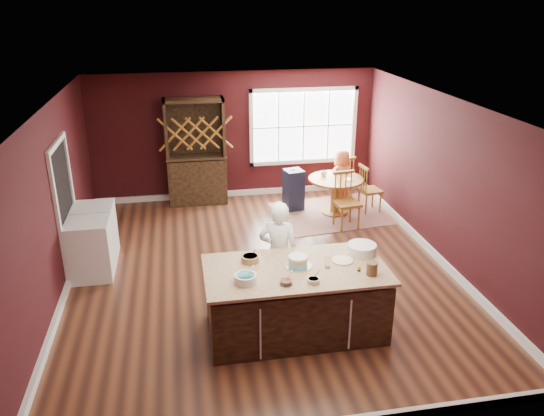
# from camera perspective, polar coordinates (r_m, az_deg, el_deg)

# --- Properties ---
(room_shell) EXTENTS (7.00, 7.00, 7.00)m
(room_shell) POSITION_cam_1_polar(r_m,az_deg,el_deg) (8.08, -1.28, 1.75)
(room_shell) COLOR brown
(room_shell) RESTS_ON ground
(window) EXTENTS (2.36, 0.10, 1.66)m
(window) POSITION_cam_1_polar(r_m,az_deg,el_deg) (11.59, 3.40, 8.77)
(window) COLOR white
(window) RESTS_ON room_shell
(doorway) EXTENTS (0.08, 1.26, 2.13)m
(doorway) POSITION_cam_1_polar(r_m,az_deg,el_deg) (8.86, -21.24, -0.20)
(doorway) COLOR white
(doorway) RESTS_ON room_shell
(kitchen_island) EXTENTS (2.33, 1.22, 0.92)m
(kitchen_island) POSITION_cam_1_polar(r_m,az_deg,el_deg) (7.01, 2.52, -9.96)
(kitchen_island) COLOR black
(kitchen_island) RESTS_ON ground
(dining_table) EXTENTS (1.09, 1.09, 0.75)m
(dining_table) POSITION_cam_1_polar(r_m,az_deg,el_deg) (10.70, 6.84, 2.11)
(dining_table) COLOR brown
(dining_table) RESTS_ON ground
(baker) EXTENTS (0.66, 0.54, 1.56)m
(baker) POSITION_cam_1_polar(r_m,az_deg,el_deg) (7.45, 0.72, -4.89)
(baker) COLOR white
(baker) RESTS_ON ground
(layer_cake) EXTENTS (0.35, 0.35, 0.14)m
(layer_cake) POSITION_cam_1_polar(r_m,az_deg,el_deg) (6.79, 2.81, -5.74)
(layer_cake) COLOR silver
(layer_cake) RESTS_ON kitchen_island
(bowl_blue) EXTENTS (0.27, 0.27, 0.10)m
(bowl_blue) POSITION_cam_1_polar(r_m,az_deg,el_deg) (6.44, -2.87, -7.59)
(bowl_blue) COLOR silver
(bowl_blue) RESTS_ON kitchen_island
(bowl_yellow) EXTENTS (0.23, 0.23, 0.09)m
(bowl_yellow) POSITION_cam_1_polar(r_m,az_deg,el_deg) (6.91, -2.35, -5.47)
(bowl_yellow) COLOR tan
(bowl_yellow) RESTS_ON kitchen_island
(bowl_pink) EXTENTS (0.16, 0.16, 0.06)m
(bowl_pink) POSITION_cam_1_polar(r_m,az_deg,el_deg) (6.40, 1.53, -7.99)
(bowl_pink) COLOR white
(bowl_pink) RESTS_ON kitchen_island
(bowl_olive) EXTENTS (0.15, 0.15, 0.06)m
(bowl_olive) POSITION_cam_1_polar(r_m,az_deg,el_deg) (6.45, 4.48, -7.80)
(bowl_olive) COLOR beige
(bowl_olive) RESTS_ON kitchen_island
(drinking_glass) EXTENTS (0.07, 0.07, 0.14)m
(drinking_glass) POSITION_cam_1_polar(r_m,az_deg,el_deg) (6.79, 6.01, -5.86)
(drinking_glass) COLOR silver
(drinking_glass) RESTS_ON kitchen_island
(dinner_plate) EXTENTS (0.28, 0.28, 0.02)m
(dinner_plate) POSITION_cam_1_polar(r_m,az_deg,el_deg) (7.00, 7.59, -5.60)
(dinner_plate) COLOR beige
(dinner_plate) RESTS_ON kitchen_island
(white_tub) EXTENTS (0.39, 0.39, 0.13)m
(white_tub) POSITION_cam_1_polar(r_m,az_deg,el_deg) (7.21, 9.63, -4.36)
(white_tub) COLOR silver
(white_tub) RESTS_ON kitchen_island
(stoneware_crock) EXTENTS (0.14, 0.14, 0.17)m
(stoneware_crock) POSITION_cam_1_polar(r_m,az_deg,el_deg) (6.70, 10.70, -6.42)
(stoneware_crock) COLOR #432B1B
(stoneware_crock) RESTS_ON kitchen_island
(toy_figurine) EXTENTS (0.04, 0.04, 0.07)m
(toy_figurine) POSITION_cam_1_polar(r_m,az_deg,el_deg) (6.77, 9.35, -6.46)
(toy_figurine) COLOR #E0A90C
(toy_figurine) RESTS_ON kitchen_island
(rug) EXTENTS (2.53, 2.07, 0.01)m
(rug) POSITION_cam_1_polar(r_m,az_deg,el_deg) (10.89, 6.72, -0.51)
(rug) COLOR brown
(rug) RESTS_ON ground
(chair_east) EXTENTS (0.46, 0.47, 1.00)m
(chair_east) POSITION_cam_1_polar(r_m,az_deg,el_deg) (10.92, 10.53, 2.12)
(chair_east) COLOR olive
(chair_east) RESTS_ON ground
(chair_south) EXTENTS (0.52, 0.50, 1.09)m
(chair_south) POSITION_cam_1_polar(r_m,az_deg,el_deg) (10.05, 8.07, 0.77)
(chair_south) COLOR brown
(chair_south) RESTS_ON ground
(chair_north) EXTENTS (0.52, 0.51, 0.96)m
(chair_north) POSITION_cam_1_polar(r_m,az_deg,el_deg) (11.57, 7.58, 3.35)
(chair_north) COLOR brown
(chair_north) RESTS_ON ground
(seated_woman) EXTENTS (0.70, 0.65, 1.19)m
(seated_woman) POSITION_cam_1_polar(r_m,az_deg,el_deg) (11.15, 7.47, 3.24)
(seated_woman) COLOR #BD5934
(seated_woman) RESTS_ON ground
(high_chair) EXTENTS (0.42, 0.42, 0.89)m
(high_chair) POSITION_cam_1_polar(r_m,az_deg,el_deg) (10.87, 2.33, 2.06)
(high_chair) COLOR black
(high_chair) RESTS_ON ground
(toddler) EXTENTS (0.18, 0.14, 0.26)m
(toddler) POSITION_cam_1_polar(r_m,az_deg,el_deg) (10.74, 2.53, 3.89)
(toddler) COLOR #8CA5BF
(toddler) RESTS_ON high_chair
(table_plate) EXTENTS (0.20, 0.20, 0.02)m
(table_plate) POSITION_cam_1_polar(r_m,az_deg,el_deg) (10.58, 8.19, 3.09)
(table_plate) COLOR beige
(table_plate) RESTS_ON dining_table
(table_cup) EXTENTS (0.16, 0.16, 0.10)m
(table_cup) POSITION_cam_1_polar(r_m,az_deg,el_deg) (10.74, 5.58, 3.73)
(table_cup) COLOR white
(table_cup) RESTS_ON dining_table
(hutch) EXTENTS (1.21, 0.50, 2.22)m
(hutch) POSITION_cam_1_polar(r_m,az_deg,el_deg) (11.14, -8.18, 5.97)
(hutch) COLOR black
(hutch) RESTS_ON ground
(washer) EXTENTS (0.65, 0.63, 0.94)m
(washer) POSITION_cam_1_polar(r_m,az_deg,el_deg) (8.72, -18.97, -4.22)
(washer) COLOR silver
(washer) RESTS_ON ground
(dryer) EXTENTS (0.65, 0.63, 0.94)m
(dryer) POSITION_cam_1_polar(r_m,az_deg,el_deg) (9.30, -18.46, -2.49)
(dryer) COLOR white
(dryer) RESTS_ON ground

